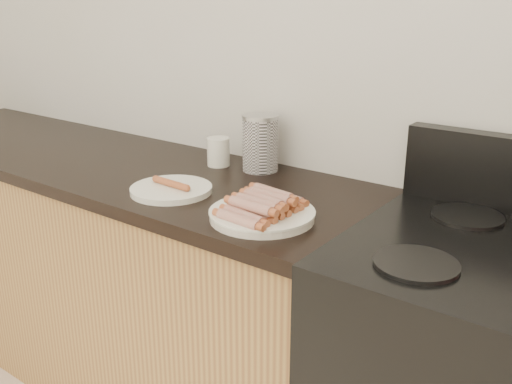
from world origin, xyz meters
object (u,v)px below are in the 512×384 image
Objects in this scene: canister at (260,143)px; mug at (218,152)px; main_plate at (262,216)px; side_plate at (171,189)px.

mug is (-0.15, -0.04, -0.05)m from canister.
mug is at bearing 142.86° from main_plate.
main_plate is at bearing -53.09° from canister.
canister is at bearing 126.91° from main_plate.
canister is at bearing 77.06° from side_plate.
main_plate is 1.46× the size of canister.
mug is (-0.41, 0.31, 0.04)m from main_plate.
canister is 1.94× the size of mug.
canister is 0.16m from mug.
main_plate is 1.13× the size of side_plate.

